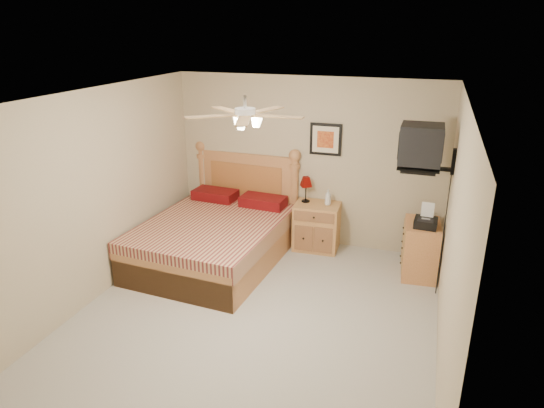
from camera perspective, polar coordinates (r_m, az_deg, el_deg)
The scene contains 17 objects.
floor at distance 5.75m, azimuth -1.97°, elevation -13.03°, with size 4.50×4.50×0.00m, color #A6A095.
ceiling at distance 4.85m, azimuth -2.33°, elevation 12.48°, with size 4.00×4.50×0.04m, color white.
wall_back at distance 7.21m, azimuth 4.16°, elevation 4.91°, with size 4.00×0.04×2.50m, color tan.
wall_front at distance 3.40m, azimuth -15.97°, elevation -14.74°, with size 4.00×0.04×2.50m, color tan.
wall_left at distance 6.13m, azimuth -19.94°, elevation 0.90°, with size 0.04×4.50×2.50m, color tan.
wall_right at distance 4.89m, azimuth 20.45°, elevation -4.04°, with size 0.04×4.50×2.50m, color tan.
bed at distance 6.70m, azimuth -7.02°, elevation -1.13°, with size 1.71×2.24×1.45m, color #BD7D4E, non-canonical shape.
nightstand at distance 7.23m, azimuth 5.28°, elevation -2.64°, with size 0.65×0.49×0.70m, color #AF8245.
table_lamp at distance 7.13m, azimuth 4.01°, elevation 1.74°, with size 0.21×0.21×0.38m, color #5E0501, non-canonical shape.
lotion_bottle at distance 7.06m, azimuth 6.60°, elevation 0.81°, with size 0.09×0.09×0.23m, color silver.
framed_picture at distance 7.04m, azimuth 6.34°, elevation 7.57°, with size 0.46×0.04×0.46m, color black.
dresser at distance 6.73m, azimuth 17.05°, elevation -5.11°, with size 0.44×0.63×0.74m, color #B06B36.
fax_machine at distance 6.42m, azimuth 17.72°, elevation -1.36°, with size 0.28×0.30×0.30m, color black, non-canonical shape.
magazine_lower at distance 6.82m, azimuth 16.90°, elevation -1.24°, with size 0.17×0.23×0.02m, color #B1A58E.
magazine_upper at distance 6.82m, azimuth 17.04°, elevation -1.08°, with size 0.19×0.26×0.02m, color gray.
wall_tv at distance 5.99m, azimuth 18.54°, elevation 6.23°, with size 0.56×0.46×0.58m, color black, non-canonical shape.
ceiling_fan at distance 4.69m, azimuth -3.18°, elevation 10.45°, with size 1.14×1.14×0.28m, color white, non-canonical shape.
Camera 1 is at (1.70, -4.49, 3.16)m, focal length 32.00 mm.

